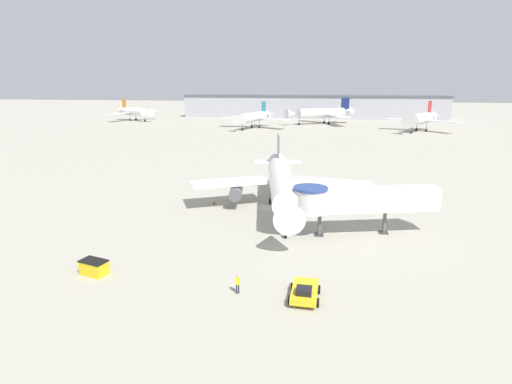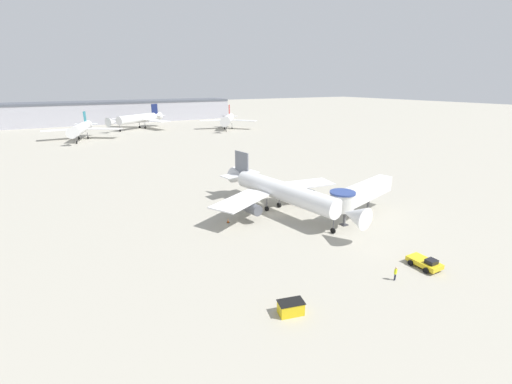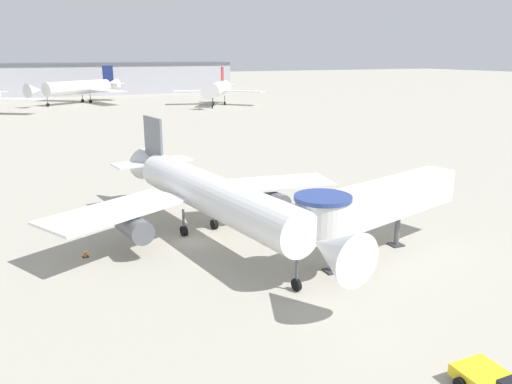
{
  "view_description": "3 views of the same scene",
  "coord_description": "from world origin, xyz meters",
  "px_view_note": "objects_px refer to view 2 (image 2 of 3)",
  "views": [
    {
      "loc": [
        8.1,
        -57.09,
        17.79
      ],
      "look_at": [
        -1.44,
        -3.91,
        3.28
      ],
      "focal_mm": 28.0,
      "sensor_mm": 36.0,
      "label": 1
    },
    {
      "loc": [
        -31.6,
        -48.97,
        22.71
      ],
      "look_at": [
        -3.76,
        -0.86,
        4.9
      ],
      "focal_mm": 24.0,
      "sensor_mm": 36.0,
      "label": 2
    },
    {
      "loc": [
        -11.9,
        -39.38,
        15.67
      ],
      "look_at": [
        4.75,
        -3.36,
        4.67
      ],
      "focal_mm": 35.0,
      "sensor_mm": 36.0,
      "label": 3
    }
  ],
  "objects_px": {
    "traffic_cone_port_wing": "(228,221)",
    "background_jet_teal_tail": "(81,128)",
    "traffic_cone_apron_front": "(428,267)",
    "ground_crew_marshaller": "(396,273)",
    "pushback_tug_yellow": "(425,262)",
    "background_jet_red_tail": "(228,119)",
    "main_airplane": "(281,191)",
    "background_jet_navy_tail": "(138,119)",
    "service_container_yellow": "(291,308)",
    "jet_bridge": "(359,194)"
  },
  "relations": [
    {
      "from": "background_jet_teal_tail",
      "to": "background_jet_navy_tail",
      "type": "height_order",
      "value": "background_jet_navy_tail"
    },
    {
      "from": "service_container_yellow",
      "to": "traffic_cone_port_wing",
      "type": "relative_size",
      "value": 3.85
    },
    {
      "from": "traffic_cone_apron_front",
      "to": "ground_crew_marshaller",
      "type": "bearing_deg",
      "value": 174.12
    },
    {
      "from": "background_jet_teal_tail",
      "to": "service_container_yellow",
      "type": "bearing_deg",
      "value": -70.37
    },
    {
      "from": "pushback_tug_yellow",
      "to": "service_container_yellow",
      "type": "relative_size",
      "value": 1.38
    },
    {
      "from": "main_airplane",
      "to": "background_jet_navy_tail",
      "type": "bearing_deg",
      "value": 79.05
    },
    {
      "from": "pushback_tug_yellow",
      "to": "traffic_cone_port_wing",
      "type": "height_order",
      "value": "pushback_tug_yellow"
    },
    {
      "from": "background_jet_red_tail",
      "to": "background_jet_navy_tail",
      "type": "distance_m",
      "value": 46.15
    },
    {
      "from": "pushback_tug_yellow",
      "to": "background_jet_teal_tail",
      "type": "bearing_deg",
      "value": 103.36
    },
    {
      "from": "background_jet_red_tail",
      "to": "background_jet_teal_tail",
      "type": "height_order",
      "value": "background_jet_red_tail"
    },
    {
      "from": "background_jet_red_tail",
      "to": "background_jet_navy_tail",
      "type": "bearing_deg",
      "value": 177.97
    },
    {
      "from": "jet_bridge",
      "to": "traffic_cone_apron_front",
      "type": "xyz_separation_m",
      "value": [
        -5.23,
        -17.27,
        -4.06
      ]
    },
    {
      "from": "background_jet_red_tail",
      "to": "traffic_cone_apron_front",
      "type": "bearing_deg",
      "value": -73.55
    },
    {
      "from": "traffic_cone_apron_front",
      "to": "background_jet_red_tail",
      "type": "bearing_deg",
      "value": 74.74
    },
    {
      "from": "background_jet_navy_tail",
      "to": "pushback_tug_yellow",
      "type": "bearing_deg",
      "value": -33.6
    },
    {
      "from": "traffic_cone_apron_front",
      "to": "ground_crew_marshaller",
      "type": "distance_m",
      "value": 5.68
    },
    {
      "from": "service_container_yellow",
      "to": "traffic_cone_apron_front",
      "type": "relative_size",
      "value": 3.78
    },
    {
      "from": "pushback_tug_yellow",
      "to": "traffic_cone_port_wing",
      "type": "xyz_separation_m",
      "value": [
        -15.53,
        26.06,
        -0.32
      ]
    },
    {
      "from": "service_container_yellow",
      "to": "ground_crew_marshaller",
      "type": "relative_size",
      "value": 1.68
    },
    {
      "from": "traffic_cone_port_wing",
      "to": "pushback_tug_yellow",
      "type": "bearing_deg",
      "value": -59.21
    },
    {
      "from": "background_jet_navy_tail",
      "to": "traffic_cone_apron_front",
      "type": "bearing_deg",
      "value": -33.69
    },
    {
      "from": "traffic_cone_port_wing",
      "to": "ground_crew_marshaller",
      "type": "relative_size",
      "value": 0.44
    },
    {
      "from": "main_airplane",
      "to": "background_jet_teal_tail",
      "type": "height_order",
      "value": "background_jet_teal_tail"
    },
    {
      "from": "pushback_tug_yellow",
      "to": "traffic_cone_apron_front",
      "type": "relative_size",
      "value": 5.23
    },
    {
      "from": "main_airplane",
      "to": "background_jet_teal_tail",
      "type": "distance_m",
      "value": 113.56
    },
    {
      "from": "traffic_cone_apron_front",
      "to": "pushback_tug_yellow",
      "type": "bearing_deg",
      "value": 69.65
    },
    {
      "from": "pushback_tug_yellow",
      "to": "traffic_cone_apron_front",
      "type": "distance_m",
      "value": 0.79
    },
    {
      "from": "traffic_cone_apron_front",
      "to": "ground_crew_marshaller",
      "type": "relative_size",
      "value": 0.44
    },
    {
      "from": "service_container_yellow",
      "to": "background_jet_red_tail",
      "type": "height_order",
      "value": "background_jet_red_tail"
    },
    {
      "from": "traffic_cone_port_wing",
      "to": "background_jet_teal_tail",
      "type": "height_order",
      "value": "background_jet_teal_tail"
    },
    {
      "from": "jet_bridge",
      "to": "traffic_cone_port_wing",
      "type": "distance_m",
      "value": 22.95
    },
    {
      "from": "pushback_tug_yellow",
      "to": "background_jet_red_tail",
      "type": "bearing_deg",
      "value": 75.85
    },
    {
      "from": "jet_bridge",
      "to": "ground_crew_marshaller",
      "type": "relative_size",
      "value": 9.92
    },
    {
      "from": "jet_bridge",
      "to": "traffic_cone_port_wing",
      "type": "bearing_deg",
      "value": 139.66
    },
    {
      "from": "ground_crew_marshaller",
      "to": "background_jet_teal_tail",
      "type": "relative_size",
      "value": 0.06
    },
    {
      "from": "service_container_yellow",
      "to": "traffic_cone_port_wing",
      "type": "height_order",
      "value": "service_container_yellow"
    },
    {
      "from": "service_container_yellow",
      "to": "ground_crew_marshaller",
      "type": "distance_m",
      "value": 14.57
    },
    {
      "from": "traffic_cone_apron_front",
      "to": "ground_crew_marshaller",
      "type": "xyz_separation_m",
      "value": [
        -5.61,
        0.58,
        0.65
      ]
    },
    {
      "from": "service_container_yellow",
      "to": "ground_crew_marshaller",
      "type": "bearing_deg",
      "value": -4.58
    },
    {
      "from": "main_airplane",
      "to": "background_jet_navy_tail",
      "type": "distance_m",
      "value": 135.86
    },
    {
      "from": "background_jet_red_tail",
      "to": "pushback_tug_yellow",
      "type": "bearing_deg",
      "value": -73.52
    },
    {
      "from": "pushback_tug_yellow",
      "to": "traffic_cone_port_wing",
      "type": "bearing_deg",
      "value": 121.88
    },
    {
      "from": "ground_crew_marshaller",
      "to": "background_jet_navy_tail",
      "type": "distance_m",
      "value": 161.61
    },
    {
      "from": "background_jet_navy_tail",
      "to": "ground_crew_marshaller",
      "type": "bearing_deg",
      "value": -35.68
    },
    {
      "from": "jet_bridge",
      "to": "background_jet_teal_tail",
      "type": "xyz_separation_m",
      "value": [
        -34.67,
        119.84,
        0.31
      ]
    },
    {
      "from": "main_airplane",
      "to": "jet_bridge",
      "type": "relative_size",
      "value": 1.83
    },
    {
      "from": "jet_bridge",
      "to": "ground_crew_marshaller",
      "type": "bearing_deg",
      "value": -138.57
    },
    {
      "from": "ground_crew_marshaller",
      "to": "background_jet_red_tail",
      "type": "distance_m",
      "value": 142.51
    },
    {
      "from": "traffic_cone_apron_front",
      "to": "service_container_yellow",
      "type": "bearing_deg",
      "value": 175.06
    },
    {
      "from": "pushback_tug_yellow",
      "to": "traffic_cone_port_wing",
      "type": "distance_m",
      "value": 30.34
    }
  ]
}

